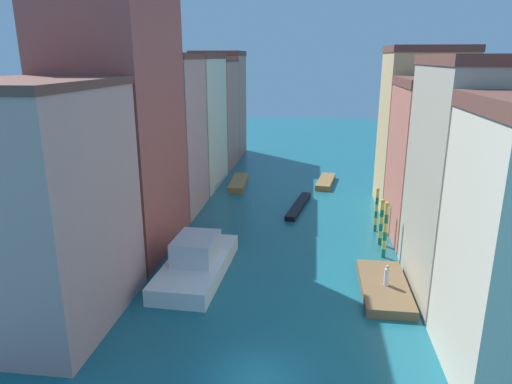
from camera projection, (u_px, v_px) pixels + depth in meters
ground_plane at (289, 215)px, 45.52m from camera, size 154.00×154.00×0.00m
building_left_0 at (42, 207)px, 25.62m from camera, size 7.66×10.39×13.90m
building_left_1 at (118, 123)px, 35.23m from camera, size 7.66×11.16×20.22m
building_left_2 at (161, 135)px, 45.09m from camera, size 7.66×7.89×15.32m
building_left_3 at (187, 121)px, 54.32m from camera, size 7.66×10.87×15.45m
building_left_4 at (207, 114)px, 64.15m from camera, size 7.66×9.21×14.80m
building_left_5 at (219, 104)px, 71.90m from camera, size 7.66×7.41×15.92m
building_right_1 at (482, 180)px, 28.72m from camera, size 7.66×9.93×15.16m
building_right_2 at (441, 161)px, 38.07m from camera, size 7.66×8.80×13.43m
building_right_3 at (421, 130)px, 45.77m from camera, size 7.66×7.65×16.06m
waterfront_dock at (384, 287)px, 30.53m from camera, size 3.03×7.11×0.60m
person_on_dock at (387, 276)px, 30.01m from camera, size 0.36×0.36×1.40m
mooring_pole_0 at (385, 229)px, 35.16m from camera, size 0.33×0.33×4.53m
mooring_pole_1 at (381, 221)px, 37.70m from camera, size 0.33×0.33×3.95m
mooring_pole_2 at (376, 209)px, 40.61m from camera, size 0.30×0.30×4.06m
vaporetto_white at (197, 262)px, 32.75m from camera, size 4.35×10.07×2.86m
gondola_black at (299, 206)px, 47.44m from camera, size 2.39×8.74×0.49m
motorboat_0 at (239, 183)px, 55.71m from camera, size 2.17×7.25×0.71m
motorboat_1 at (326, 182)px, 56.35m from camera, size 2.63×6.79×0.64m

